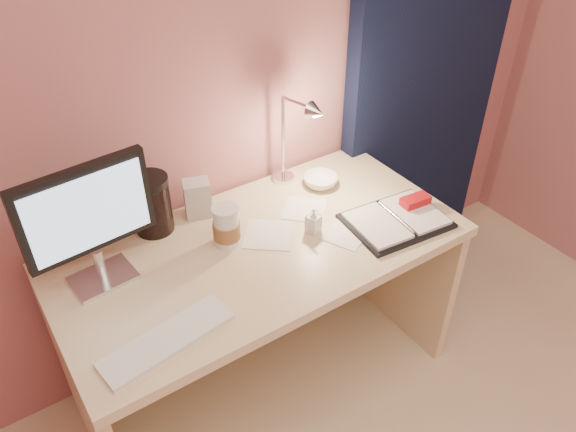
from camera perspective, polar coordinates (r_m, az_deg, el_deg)
room at (r=2.47m, az=12.75°, el=16.51°), size 3.50×3.50×3.50m
desk at (r=2.12m, az=-3.69°, el=-6.55°), size 1.40×0.70×0.73m
monitor at (r=1.73m, az=-19.76°, el=-0.06°), size 0.39×0.16×0.42m
keyboard at (r=1.65m, az=-12.19°, el=-12.20°), size 0.40×0.17×0.02m
planner at (r=2.05m, az=11.09°, el=-0.24°), size 0.37×0.29×0.05m
paper_a at (r=1.97m, az=5.88°, el=-1.92°), size 0.18×0.18×0.00m
paper_b at (r=1.96m, az=-2.00°, el=-1.89°), size 0.23×0.23×0.00m
paper_c at (r=2.08m, az=1.69°, el=0.70°), size 0.21×0.21×0.00m
coffee_cup at (r=1.89m, az=-6.28°, el=-1.14°), size 0.09×0.09×0.15m
bowl at (r=2.20m, az=3.31°, el=3.58°), size 0.15×0.15×0.04m
lotion_bottle at (r=1.95m, az=2.61°, el=-0.41°), size 0.06×0.06×0.10m
dark_jar at (r=1.99m, az=-13.66°, el=0.90°), size 0.13×0.13×0.19m
product_box at (r=2.04m, az=-9.18°, el=1.78°), size 0.11×0.10×0.14m
desk_lamp at (r=2.05m, az=0.29°, el=7.93°), size 0.13×0.23×0.38m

